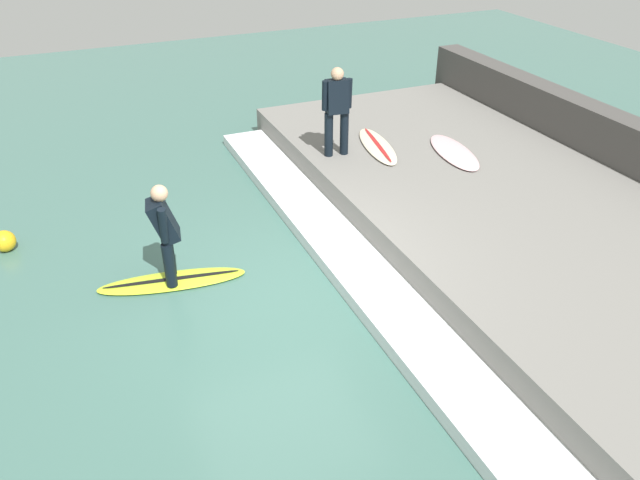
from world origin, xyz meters
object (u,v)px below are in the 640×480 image
surfboard_spare (454,152)px  marker_buoy (4,241)px  surfboard_riding (172,281)px  surfer_riding (165,229)px  surfboard_waiting_near (377,146)px  surfer_waiting_near (337,107)px

surfboard_spare → marker_buoy: surfboard_spare is taller
surfboard_riding → surfer_riding: bearing=90.0°
surfboard_waiting_near → surfboard_spare: size_ratio=1.04×
surfer_riding → surfboard_riding: bearing=-90.0°
surfer_waiting_near → surfboard_spare: (1.86, -0.76, -0.80)m
surfboard_riding → surfboard_waiting_near: 4.50m
surfboard_riding → marker_buoy: (-2.02, 1.76, 0.12)m
surfer_waiting_near → marker_buoy: bearing=-178.4°
surfer_riding → marker_buoy: 2.76m
surfboard_spare → surfer_waiting_near: bearing=157.7°
surfer_waiting_near → surfboard_spare: size_ratio=0.89×
surfboard_riding → surfboard_spare: bearing=12.5°
surfboard_riding → surfboard_waiting_near: (4.05, 1.89, 0.53)m
surfer_riding → surfboard_spare: surfer_riding is taller
surfer_riding → surfer_waiting_near: bearing=30.3°
surfer_riding → surfboard_waiting_near: surfer_riding is taller
surfer_riding → surfer_waiting_near: (3.26, 1.90, 0.54)m
surfboard_spare → surfboard_waiting_near: bearing=145.0°
surfboard_spare → marker_buoy: 7.18m
surfer_riding → surfer_waiting_near: 3.81m
surfboard_riding → marker_buoy: marker_buoy is taller
surfboard_riding → surfer_waiting_near: size_ratio=1.34×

